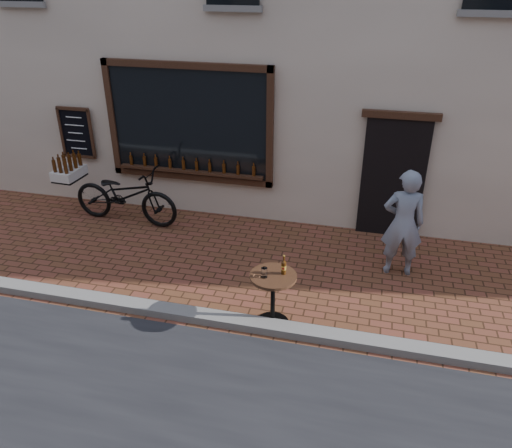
# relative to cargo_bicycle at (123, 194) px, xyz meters

# --- Properties ---
(ground) EXTENTS (90.00, 90.00, 0.00)m
(ground) POSITION_rel_cargo_bicycle_xyz_m (3.07, -2.76, -0.58)
(ground) COLOR #59321D
(ground) RESTS_ON ground
(kerb) EXTENTS (90.00, 0.25, 0.12)m
(kerb) POSITION_rel_cargo_bicycle_xyz_m (3.07, -2.56, -0.52)
(kerb) COLOR slate
(kerb) RESTS_ON ground
(cargo_bicycle) EXTENTS (2.51, 0.87, 1.21)m
(cargo_bicycle) POSITION_rel_cargo_bicycle_xyz_m (0.00, 0.00, 0.00)
(cargo_bicycle) COLOR black
(cargo_bicycle) RESTS_ON ground
(bistro_table) EXTENTS (0.64, 0.64, 1.10)m
(bistro_table) POSITION_rel_cargo_bicycle_xyz_m (3.46, -2.41, 0.01)
(bistro_table) COLOR black
(bistro_table) RESTS_ON ground
(pedestrian) EXTENTS (0.69, 0.49, 1.79)m
(pedestrian) POSITION_rel_cargo_bicycle_xyz_m (5.15, -0.62, 0.32)
(pedestrian) COLOR slate
(pedestrian) RESTS_ON ground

